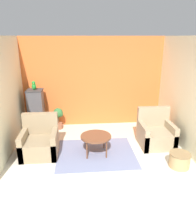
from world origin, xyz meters
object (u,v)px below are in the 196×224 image
at_px(armchair_right, 156,134).
at_px(wicker_basket, 180,160).
at_px(coffee_table, 96,137).
at_px(birdcage, 36,111).
at_px(armchair_left, 40,143).
at_px(potted_plant, 58,116).
at_px(parrot, 34,86).

bearing_deg(armchair_right, wicker_basket, -80.63).
height_order(coffee_table, birdcage, birdcage).
bearing_deg(birdcage, armchair_left, -78.23).
bearing_deg(birdcage, coffee_table, -43.38).
height_order(armchair_right, birdcage, birdcage).
relative_size(coffee_table, birdcage, 0.58).
distance_m(armchair_left, potted_plant, 1.55).
xyz_separation_m(armchair_right, birdcage, (-3.22, 1.21, 0.32)).
relative_size(coffee_table, wicker_basket, 1.61).
height_order(coffee_table, wicker_basket, coffee_table).
relative_size(armchair_right, wicker_basket, 2.09).
xyz_separation_m(coffee_table, wicker_basket, (1.76, -0.72, -0.26)).
xyz_separation_m(armchair_left, armchair_right, (2.92, 0.22, 0.00)).
distance_m(potted_plant, wicker_basket, 3.65).
height_order(armchair_left, armchair_right, same).
distance_m(armchair_left, parrot, 1.81).
relative_size(armchair_right, potted_plant, 1.44).
distance_m(coffee_table, armchair_right, 1.63).
height_order(coffee_table, potted_plant, potted_plant).
relative_size(coffee_table, armchair_left, 0.77).
relative_size(armchair_left, parrot, 3.67).
bearing_deg(birdcage, parrot, 90.00).
distance_m(coffee_table, wicker_basket, 1.92).
height_order(coffee_table, parrot, parrot).
bearing_deg(parrot, birdcage, -90.00).
bearing_deg(wicker_basket, potted_plant, 139.68).
bearing_deg(wicker_basket, parrot, 146.24).
bearing_deg(wicker_basket, coffee_table, 157.65).
distance_m(coffee_table, armchair_left, 1.35).
height_order(coffee_table, armchair_left, armchair_left).
bearing_deg(armchair_right, armchair_left, -175.74).
bearing_deg(armchair_right, birdcage, 159.45).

